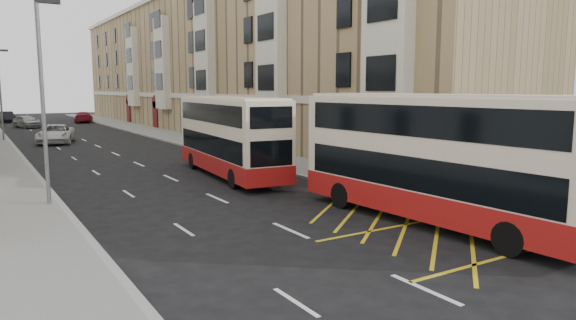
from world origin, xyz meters
TOP-DOWN VIEW (x-y plane):
  - ground at (0.00, 0.00)m, footprint 200.00×200.00m
  - pavement_right at (8.00, 30.00)m, footprint 4.00×120.00m
  - kerb_right at (6.00, 30.00)m, footprint 0.25×120.00m
  - kerb_left at (-6.00, 30.00)m, footprint 0.25×120.00m
  - road_markings at (0.00, 45.00)m, footprint 10.00×110.00m
  - terrace_right at (14.88, 45.38)m, footprint 10.75×79.00m
  - bus_shelter at (8.34, -0.39)m, footprint 1.65×4.25m
  - guard_railing at (6.25, 5.75)m, footprint 0.06×6.56m
  - street_lamp_near at (-6.35, 12.00)m, footprint 0.93×0.18m
  - street_lamp_far at (-6.35, 42.00)m, footprint 0.93×0.18m
  - double_decker_front at (4.81, 2.14)m, footprint 3.16×11.47m
  - double_decker_rear at (2.98, 14.86)m, footprint 3.44×10.90m
  - litter_bin at (6.35, -1.02)m, footprint 0.62×0.62m
  - pedestrian_far at (7.29, 8.00)m, footprint 1.14×0.98m
  - white_van at (-2.56, 38.41)m, footprint 4.12×6.32m
  - car_silver at (-3.00, 59.42)m, footprint 3.20×4.92m
  - car_dark at (-4.41, 72.51)m, footprint 2.18×4.83m
  - car_red at (4.82, 66.60)m, footprint 3.47×5.60m

SIDE VIEW (x-z plane):
  - ground at x=0.00m, z-range 0.00..0.00m
  - road_markings at x=0.00m, z-range 0.00..0.01m
  - pavement_right at x=8.00m, z-range 0.00..0.15m
  - kerb_right at x=6.00m, z-range 0.00..0.15m
  - kerb_left at x=-6.00m, z-range 0.00..0.15m
  - litter_bin at x=6.35m, z-range 0.17..1.19m
  - car_red at x=4.82m, z-range 0.00..1.52m
  - car_dark at x=-4.41m, z-range 0.00..1.54m
  - car_silver at x=-3.00m, z-range 0.00..1.56m
  - white_van at x=-2.56m, z-range 0.00..1.62m
  - guard_railing at x=6.25m, z-range 0.35..1.36m
  - pedestrian_far at x=7.29m, z-range 0.15..1.98m
  - bus_shelter at x=8.34m, z-range 0.79..3.49m
  - double_decker_rear at x=2.98m, z-range 0.04..4.32m
  - double_decker_front at x=4.81m, z-range 0.04..4.57m
  - street_lamp_near at x=-6.35m, z-range 0.64..8.64m
  - street_lamp_far at x=-6.35m, z-range 0.64..8.64m
  - terrace_right at x=14.88m, z-range -0.10..15.15m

